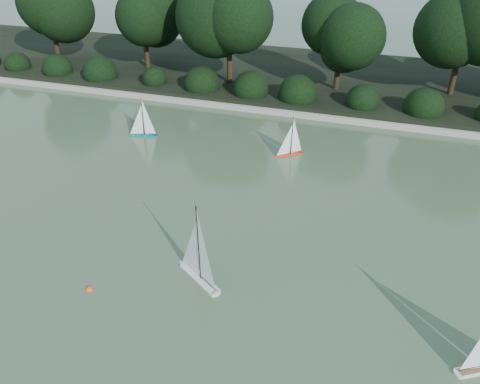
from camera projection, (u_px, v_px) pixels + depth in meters
The scene contains 9 objects.
ground at pixel (187, 291), 8.49m from camera, with size 80.00×80.00×0.00m, color #34462A.
pond_coping at pixel (295, 113), 15.79m from camera, with size 40.00×0.35×0.18m, color gray.
far_bank at pixel (316, 78), 19.02m from camera, with size 40.00×8.00×0.30m, color black.
tree_line at pixel (350, 23), 16.14m from camera, with size 26.31×3.93×4.39m.
shrub_hedge at pixel (301, 95), 16.34m from camera, with size 29.10×1.10×1.10m.
sailboat_white_a at pixel (196, 265), 8.68m from camera, with size 1.17×0.85×1.77m.
sailboat_orange at pixel (288, 149), 13.14m from camera, with size 0.79×0.66×1.25m.
sailboat_teal at pixel (141, 130), 14.31m from camera, with size 0.96×0.37×1.32m.
race_buoy at pixel (89, 290), 8.51m from camera, with size 0.13×0.13×0.13m, color #FB580D.
Camera 1 is at (2.91, -5.76, 5.89)m, focal length 35.00 mm.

